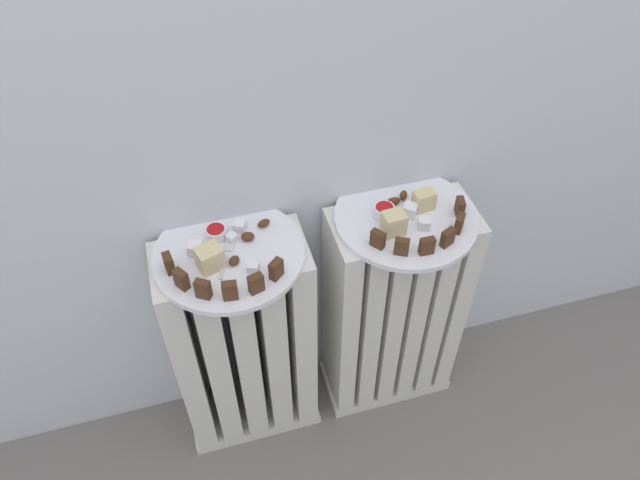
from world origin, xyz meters
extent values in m
cube|color=silver|center=(-0.18, 0.28, 0.01)|extent=(0.32, 0.16, 0.03)
cube|color=silver|center=(-0.31, 0.28, 0.32)|extent=(0.05, 0.16, 0.57)
cube|color=silver|center=(-0.24, 0.28, 0.32)|extent=(0.05, 0.16, 0.57)
cube|color=silver|center=(-0.18, 0.28, 0.32)|extent=(0.05, 0.16, 0.57)
cube|color=silver|center=(-0.12, 0.28, 0.32)|extent=(0.05, 0.16, 0.57)
cube|color=silver|center=(-0.05, 0.28, 0.32)|extent=(0.05, 0.16, 0.57)
cube|color=silver|center=(0.18, 0.28, 0.01)|extent=(0.32, 0.16, 0.03)
cube|color=silver|center=(0.05, 0.28, 0.32)|extent=(0.04, 0.16, 0.57)
cube|color=silver|center=(0.10, 0.28, 0.32)|extent=(0.04, 0.16, 0.57)
cube|color=silver|center=(0.15, 0.28, 0.32)|extent=(0.04, 0.16, 0.57)
cube|color=silver|center=(0.20, 0.28, 0.32)|extent=(0.04, 0.16, 0.57)
cube|color=silver|center=(0.26, 0.28, 0.32)|extent=(0.04, 0.16, 0.57)
cube|color=silver|center=(0.31, 0.28, 0.32)|extent=(0.04, 0.16, 0.57)
cylinder|color=white|center=(-0.18, 0.28, 0.61)|extent=(0.29, 0.29, 0.01)
cylinder|color=white|center=(0.18, 0.28, 0.61)|extent=(0.29, 0.29, 0.01)
cube|color=#472B19|center=(-0.29, 0.26, 0.63)|extent=(0.02, 0.03, 0.04)
cube|color=#472B19|center=(-0.27, 0.22, 0.63)|extent=(0.03, 0.03, 0.04)
cube|color=#472B19|center=(-0.24, 0.19, 0.63)|extent=(0.03, 0.03, 0.04)
cube|color=#472B19|center=(-0.19, 0.17, 0.63)|extent=(0.03, 0.02, 0.04)
cube|color=#472B19|center=(-0.15, 0.17, 0.63)|extent=(0.03, 0.02, 0.04)
cube|color=#472B19|center=(-0.11, 0.20, 0.63)|extent=(0.03, 0.03, 0.04)
cube|color=beige|center=(-0.22, 0.25, 0.64)|extent=(0.05, 0.05, 0.05)
cube|color=white|center=(-0.17, 0.30, 0.62)|extent=(0.03, 0.03, 0.02)
cube|color=white|center=(-0.24, 0.29, 0.63)|extent=(0.03, 0.03, 0.03)
cube|color=white|center=(-0.15, 0.33, 0.63)|extent=(0.03, 0.03, 0.02)
cube|color=white|center=(-0.14, 0.22, 0.62)|extent=(0.03, 0.03, 0.02)
ellipsoid|color=#4C2814|center=(-0.10, 0.33, 0.62)|extent=(0.03, 0.02, 0.02)
ellipsoid|color=#4C2814|center=(-0.14, 0.30, 0.62)|extent=(0.03, 0.02, 0.02)
ellipsoid|color=#4C2814|center=(-0.17, 0.25, 0.62)|extent=(0.03, 0.03, 0.01)
cylinder|color=white|center=(-0.19, 0.32, 0.62)|extent=(0.04, 0.04, 0.02)
cylinder|color=#B21419|center=(-0.19, 0.32, 0.63)|extent=(0.03, 0.03, 0.01)
cube|color=#472B19|center=(0.09, 0.22, 0.63)|extent=(0.03, 0.03, 0.04)
cube|color=#472B19|center=(0.13, 0.19, 0.63)|extent=(0.03, 0.02, 0.04)
cube|color=#472B19|center=(0.18, 0.17, 0.63)|extent=(0.03, 0.01, 0.04)
cube|color=#472B19|center=(0.22, 0.18, 0.63)|extent=(0.03, 0.02, 0.04)
cube|color=#472B19|center=(0.26, 0.21, 0.63)|extent=(0.03, 0.03, 0.04)
cube|color=#472B19|center=(0.28, 0.26, 0.63)|extent=(0.02, 0.03, 0.04)
cube|color=beige|center=(0.14, 0.24, 0.64)|extent=(0.04, 0.04, 0.05)
cube|color=beige|center=(0.22, 0.29, 0.63)|extent=(0.04, 0.03, 0.04)
cube|color=white|center=(0.20, 0.24, 0.63)|extent=(0.03, 0.03, 0.02)
cube|color=white|center=(0.19, 0.28, 0.63)|extent=(0.04, 0.04, 0.03)
ellipsoid|color=#4C2814|center=(0.17, 0.32, 0.62)|extent=(0.03, 0.02, 0.02)
ellipsoid|color=#4C2814|center=(0.19, 0.33, 0.62)|extent=(0.03, 0.03, 0.02)
cylinder|color=white|center=(0.13, 0.29, 0.63)|extent=(0.04, 0.04, 0.02)
cylinder|color=#B21419|center=(0.13, 0.29, 0.63)|extent=(0.03, 0.03, 0.01)
cube|color=silver|center=(-0.20, 0.24, 0.62)|extent=(0.03, 0.06, 0.00)
cube|color=silver|center=(-0.18, 0.29, 0.62)|extent=(0.03, 0.03, 0.00)
camera|label=1|loc=(-0.23, -0.51, 1.45)|focal=33.95mm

